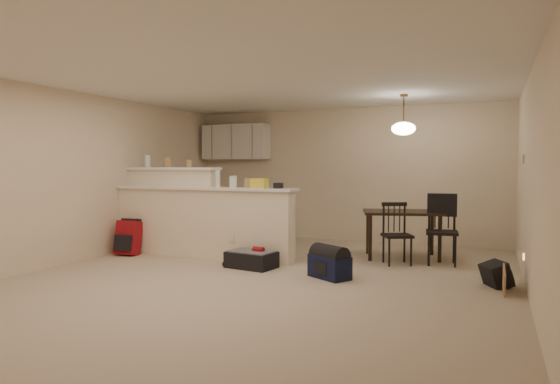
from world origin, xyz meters
The scene contains 23 objects.
room centered at (0.00, 0.00, 1.25)m, with size 7.00×7.02×2.50m.
breakfast_bar centered at (-1.76, 0.98, 0.61)m, with size 3.08×0.58×1.39m.
upper_cabinets centered at (-2.20, 3.32, 1.90)m, with size 1.40×0.34×0.70m, color white.
kitchen_counter centered at (-2.00, 3.19, 0.45)m, with size 1.80×0.60×0.90m, color white.
thermostat centered at (2.98, 1.55, 1.50)m, with size 0.02×0.12×0.12m, color beige.
jar centered at (-2.69, 1.12, 1.49)m, with size 0.10×0.10×0.20m, color silver.
cereal_box centered at (-2.26, 1.12, 1.47)m, with size 0.10×0.07×0.16m, color tan.
small_box centered at (-1.86, 1.12, 1.45)m, with size 0.08×0.06×0.12m, color tan.
bottle_a centered at (-1.21, 0.90, 1.22)m, with size 0.07×0.07×0.26m, color silver.
bottle_b centered at (-0.92, 0.90, 1.18)m, with size 0.06×0.06×0.18m, color silver.
bag_lump centered at (-0.51, 0.90, 1.16)m, with size 0.22×0.18×0.14m, color tan.
pouch centered at (-0.21, 0.90, 1.13)m, with size 0.12×0.10×0.08m, color tan.
extra_item_x centered at (-0.68, 0.90, 1.16)m, with size 0.12×0.10×0.14m, color tan.
extra_item_y centered at (-0.97, 0.90, 1.17)m, with size 0.07×0.07×0.17m, color silver.
dining_table centered at (1.36, 2.05, 0.64)m, with size 1.33×1.07×0.72m.
pendant_lamp centered at (1.36, 2.05, 1.99)m, with size 0.36×0.36×0.62m.
dining_chair_near centered at (1.38, 1.50, 0.44)m, with size 0.39×0.37×0.88m, color black, non-canonical shape.
dining_chair_far centered at (1.97, 1.74, 0.50)m, with size 0.43×0.41×0.99m, color black, non-canonical shape.
suitcase centered at (-0.44, 0.47, 0.11)m, with size 0.65×0.42×0.22m, color black.
red_backpack centered at (-2.69, 0.61, 0.27)m, with size 0.36×0.22×0.54m, color maroon.
navy_duffel centered at (0.76, 0.28, 0.14)m, with size 0.53×0.29×0.29m, color black.
black_daypack centered at (2.69, 0.61, 0.14)m, with size 0.32×0.22×0.28m, color black.
cardboard_sheet centered at (2.77, 0.27, 0.14)m, with size 0.38×0.02×0.29m, color tan.
Camera 1 is at (2.63, -5.68, 1.41)m, focal length 32.00 mm.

